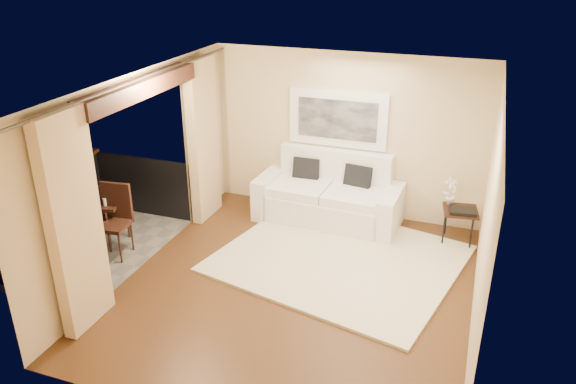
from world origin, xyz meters
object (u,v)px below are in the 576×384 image
at_px(balcony_chair_far, 97,209).
at_px(balcony_chair_near, 115,213).
at_px(bistro_table, 102,206).
at_px(sofa, 329,197).
at_px(side_table, 460,213).
at_px(ice_bucket, 95,191).
at_px(orchid, 451,191).

height_order(balcony_chair_far, balcony_chair_near, balcony_chair_near).
distance_m(bistro_table, balcony_chair_near, 0.39).
height_order(sofa, bistro_table, sofa).
bearing_deg(side_table, sofa, 177.13).
xyz_separation_m(balcony_chair_far, balcony_chair_near, (0.41, -0.13, 0.05)).
height_order(side_table, bistro_table, bistro_table).
height_order(sofa, ice_bucket, sofa).
bearing_deg(ice_bucket, balcony_chair_near, -27.60).
relative_size(orchid, bistro_table, 0.61).
relative_size(side_table, orchid, 1.29).
xyz_separation_m(sofa, orchid, (1.89, 0.03, 0.37)).
bearing_deg(balcony_chair_near, sofa, 30.84).
height_order(side_table, orchid, orchid).
xyz_separation_m(orchid, bistro_table, (-4.89, -1.95, -0.15)).
bearing_deg(sofa, ice_bucket, -147.60).
bearing_deg(side_table, balcony_chair_far, -160.00).
bearing_deg(balcony_chair_far, side_table, -172.96).
height_order(sofa, orchid, sofa).
xyz_separation_m(balcony_chair_far, ice_bucket, (-0.11, 0.15, 0.23)).
distance_m(orchid, balcony_chair_near, 5.02).
bearing_deg(ice_bucket, side_table, 18.17).
relative_size(bistro_table, balcony_chair_near, 0.68).
relative_size(orchid, balcony_chair_far, 0.45).
bearing_deg(orchid, ice_bucket, -159.87).
distance_m(balcony_chair_far, ice_bucket, 0.29).
distance_m(side_table, balcony_chair_far, 5.46).
bearing_deg(side_table, orchid, 142.94).
relative_size(side_table, ice_bucket, 2.86).
height_order(sofa, balcony_chair_near, sofa).
bearing_deg(orchid, bistro_table, -158.26).
relative_size(side_table, balcony_chair_near, 0.54).
height_order(orchid, balcony_chair_near, balcony_chair_near).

